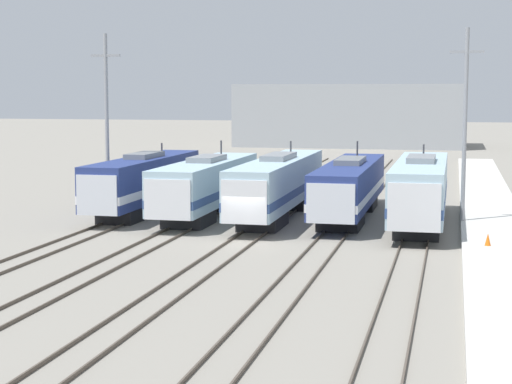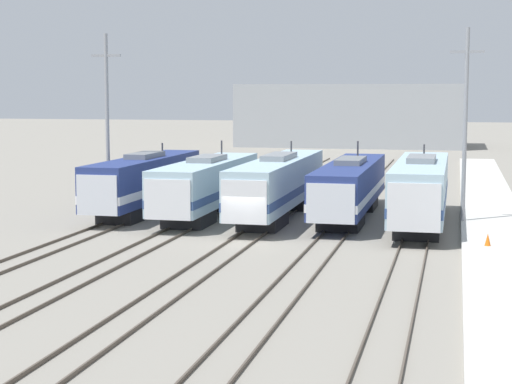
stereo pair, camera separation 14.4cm
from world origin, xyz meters
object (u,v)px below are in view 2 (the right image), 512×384
(catenary_tower_left, at_px, (107,120))
(traffic_cone, at_px, (488,240))
(locomotive_far_left, at_px, (142,183))
(locomotive_far_right, at_px, (421,191))
(catenary_tower_right, at_px, (465,123))
(locomotive_center_right, at_px, (350,188))
(locomotive_center_left, at_px, (205,186))
(locomotive_center, at_px, (278,185))

(catenary_tower_left, bearing_deg, traffic_cone, -19.55)
(traffic_cone, bearing_deg, locomotive_far_left, 157.79)
(locomotive_far_right, xyz_separation_m, traffic_cone, (3.81, -8.01, -1.57))
(catenary_tower_right, bearing_deg, catenary_tower_left, 180.00)
(locomotive_far_left, relative_size, catenary_tower_right, 1.34)
(locomotive_center_right, distance_m, traffic_cone, 13.39)
(locomotive_center_left, relative_size, locomotive_center, 0.84)
(locomotive_far_left, xyz_separation_m, catenary_tower_right, (21.31, -0.37, 4.23))
(locomotive_center, height_order, locomotive_far_right, locomotive_far_right)
(locomotive_far_left, bearing_deg, catenary_tower_right, -1.00)
(locomotive_center_right, bearing_deg, locomotive_center, -171.29)
(locomotive_center_left, bearing_deg, locomotive_far_right, -1.89)
(locomotive_center_left, bearing_deg, traffic_cone, -25.39)
(catenary_tower_right, bearing_deg, locomotive_center_left, -178.78)
(catenary_tower_left, bearing_deg, locomotive_center_right, 5.00)
(locomotive_center_right, xyz_separation_m, catenary_tower_left, (-16.36, -1.43, 4.33))
(locomotive_far_left, bearing_deg, catenary_tower_left, -170.83)
(locomotive_far_right, xyz_separation_m, catenary_tower_left, (-21.04, 0.82, 4.15))
(locomotive_far_right, bearing_deg, catenary_tower_right, 17.53)
(locomotive_center, relative_size, catenary_tower_right, 1.59)
(locomotive_far_right, xyz_separation_m, catenary_tower_right, (2.58, 0.82, 4.15))
(locomotive_center_left, xyz_separation_m, locomotive_center, (4.68, 1.07, 0.06))
(locomotive_center_left, distance_m, locomotive_far_right, 14.05)
(locomotive_center_left, height_order, catenary_tower_right, catenary_tower_right)
(locomotive_center_left, relative_size, locomotive_far_right, 0.94)
(locomotive_center, height_order, catenary_tower_right, catenary_tower_right)
(locomotive_far_right, bearing_deg, locomotive_center_right, 154.37)
(locomotive_center_right, height_order, locomotive_far_right, locomotive_center_right)
(catenary_tower_left, bearing_deg, locomotive_far_left, 9.17)
(locomotive_center, relative_size, locomotive_center_right, 1.06)
(locomotive_far_left, bearing_deg, traffic_cone, -22.21)
(locomotive_far_left, distance_m, catenary_tower_left, 4.84)
(locomotive_far_left, bearing_deg, locomotive_center, 2.08)
(locomotive_far_right, height_order, catenary_tower_left, catenary_tower_left)
(locomotive_center, distance_m, locomotive_far_right, 9.49)
(locomotive_far_left, xyz_separation_m, locomotive_far_right, (18.73, -1.19, 0.09))
(locomotive_center, xyz_separation_m, catenary_tower_right, (11.95, -0.71, 4.21))
(locomotive_center_left, xyz_separation_m, locomotive_far_right, (14.05, -0.46, 0.13))
(locomotive_center_right, xyz_separation_m, catenary_tower_right, (7.26, -1.43, 4.33))
(locomotive_center, bearing_deg, catenary_tower_left, -176.50)
(locomotive_far_right, bearing_deg, locomotive_far_left, 176.37)
(catenary_tower_left, distance_m, traffic_cone, 26.99)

